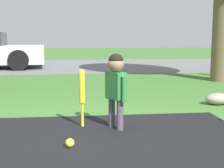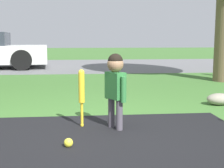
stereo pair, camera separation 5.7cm
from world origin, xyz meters
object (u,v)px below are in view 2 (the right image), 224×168
Objects in this scene: sports_ball at (68,143)px; fire_hydrant at (222,65)px; child at (115,80)px; baseball_bat at (82,90)px.

sports_ball is 6.63m from fire_hydrant.
sports_ball is 0.14× the size of fire_hydrant.
child reaches higher than sports_ball.
child is at bearing -126.31° from fire_hydrant.
fire_hydrant is (3.47, 4.72, -0.26)m from child.
child is 5.86m from fire_hydrant.
child is 0.42m from baseball_bat.
child is 1.28× the size of baseball_bat.
sports_ball is at bearing -100.79° from baseball_bat.
baseball_bat is at bearing -138.40° from child.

